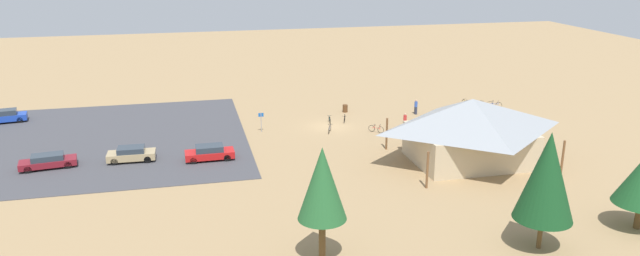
# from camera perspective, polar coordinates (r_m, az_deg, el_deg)

# --- Properties ---
(ground) EXTENTS (160.00, 160.00, 0.00)m
(ground) POSITION_cam_1_polar(r_m,az_deg,el_deg) (65.28, 0.99, 0.15)
(ground) COLOR #9E7F56
(ground) RESTS_ON ground
(parking_lot_asphalt) EXTENTS (36.88, 28.34, 0.05)m
(parking_lot_asphalt) POSITION_cam_1_polar(r_m,az_deg,el_deg) (65.23, -23.66, -1.33)
(parking_lot_asphalt) COLOR #424247
(parking_lot_asphalt) RESTS_ON ground
(bike_pavilion) EXTENTS (12.90, 10.38, 5.96)m
(bike_pavilion) POSITION_cam_1_polar(r_m,az_deg,el_deg) (55.41, 14.32, 0.14)
(bike_pavilion) COLOR #C6B28E
(bike_pavilion) RESTS_ON ground
(trash_bin) EXTENTS (0.60, 0.60, 0.90)m
(trash_bin) POSITION_cam_1_polar(r_m,az_deg,el_deg) (70.94, 2.43, 1.90)
(trash_bin) COLOR brown
(trash_bin) RESTS_ON ground
(lot_sign) EXTENTS (0.56, 0.08, 2.20)m
(lot_sign) POSITION_cam_1_polar(r_m,az_deg,el_deg) (63.27, -5.69, 0.84)
(lot_sign) COLOR #99999E
(lot_sign) RESTS_ON ground
(pine_east) EXTENTS (3.80, 3.80, 8.01)m
(pine_east) POSITION_cam_1_polar(r_m,az_deg,el_deg) (40.35, 21.01, -4.37)
(pine_east) COLOR brown
(pine_east) RESTS_ON ground
(pine_west) EXTENTS (3.09, 3.09, 7.52)m
(pine_west) POSITION_cam_1_polar(r_m,az_deg,el_deg) (36.33, 0.22, -5.43)
(pine_west) COLOR brown
(pine_west) RESTS_ON ground
(bicycle_white_back_row) EXTENTS (0.72, 1.53, 0.77)m
(bicycle_white_back_row) POSITION_cam_1_polar(r_m,az_deg,el_deg) (63.14, 0.93, -0.10)
(bicycle_white_back_row) COLOR black
(bicycle_white_back_row) RESTS_ON ground
(bicycle_green_near_sign) EXTENTS (0.48, 1.64, 0.77)m
(bicycle_green_near_sign) POSITION_cam_1_polar(r_m,az_deg,el_deg) (72.54, 13.30, 1.71)
(bicycle_green_near_sign) COLOR black
(bicycle_green_near_sign) RESTS_ON ground
(bicycle_black_near_porch) EXTENTS (0.68, 1.69, 0.81)m
(bicycle_black_near_porch) POSITION_cam_1_polar(r_m,az_deg,el_deg) (66.96, 2.38, 0.90)
(bicycle_black_near_porch) COLOR black
(bicycle_black_near_porch) RESTS_ON ground
(bicycle_purple_yard_center) EXTENTS (1.64, 0.71, 0.78)m
(bicycle_purple_yard_center) POSITION_cam_1_polar(r_m,az_deg,el_deg) (73.23, 16.47, 1.62)
(bicycle_purple_yard_center) COLOR black
(bicycle_purple_yard_center) RESTS_ON ground
(bicycle_silver_edge_south) EXTENTS (1.47, 0.98, 0.93)m
(bicycle_silver_edge_south) POSITION_cam_1_polar(r_m,az_deg,el_deg) (74.99, 15.15, 2.11)
(bicycle_silver_edge_south) COLOR black
(bicycle_silver_edge_south) RESTS_ON ground
(bicycle_red_front_row) EXTENTS (1.34, 1.21, 0.90)m
(bicycle_red_front_row) POSITION_cam_1_polar(r_m,az_deg,el_deg) (63.40, 5.43, -0.09)
(bicycle_red_front_row) COLOR black
(bicycle_red_front_row) RESTS_ON ground
(bicycle_yellow_lone_east) EXTENTS (0.48, 1.77, 0.85)m
(bicycle_yellow_lone_east) POSITION_cam_1_polar(r_m,az_deg,el_deg) (75.67, 13.88, 2.34)
(bicycle_yellow_lone_east) COLOR black
(bicycle_yellow_lone_east) RESTS_ON ground
(bicycle_orange_edge_north) EXTENTS (1.63, 0.63, 0.90)m
(bicycle_orange_edge_north) POSITION_cam_1_polar(r_m,az_deg,el_deg) (70.97, 14.65, 1.30)
(bicycle_orange_edge_north) COLOR black
(bicycle_orange_edge_north) RESTS_ON ground
(bicycle_teal_trailside) EXTENTS (0.48, 1.66, 0.75)m
(bicycle_teal_trailside) POSITION_cam_1_polar(r_m,az_deg,el_deg) (66.52, 0.94, 0.79)
(bicycle_teal_trailside) COLOR black
(bicycle_teal_trailside) RESTS_ON ground
(bicycle_blue_lone_west) EXTENTS (1.50, 1.05, 0.89)m
(bicycle_blue_lone_west) POSITION_cam_1_polar(r_m,az_deg,el_deg) (76.00, 16.45, 2.19)
(bicycle_blue_lone_west) COLOR black
(bicycle_blue_lone_west) RESTS_ON ground
(car_red_mid_lot) EXTENTS (4.52, 1.89, 1.38)m
(car_red_mid_lot) POSITION_cam_1_polar(r_m,az_deg,el_deg) (55.81, -10.58, -2.34)
(car_red_mid_lot) COLOR red
(car_red_mid_lot) RESTS_ON parking_lot_asphalt
(car_blue_aisle_side) EXTENTS (4.75, 2.48, 1.46)m
(car_blue_aisle_side) POSITION_cam_1_polar(r_m,az_deg,el_deg) (75.30, -28.09, 1.01)
(car_blue_aisle_side) COLOR #1E42B2
(car_blue_aisle_side) RESTS_ON parking_lot_asphalt
(car_maroon_inner_stall) EXTENTS (4.98, 2.42, 1.27)m
(car_maroon_inner_stall) POSITION_cam_1_polar(r_m,az_deg,el_deg) (58.19, -24.73, -2.91)
(car_maroon_inner_stall) COLOR maroon
(car_maroon_inner_stall) RESTS_ON parking_lot_asphalt
(car_tan_second_row) EXTENTS (4.33, 1.96, 1.35)m
(car_tan_second_row) POSITION_cam_1_polar(r_m,az_deg,el_deg) (57.25, -17.70, -2.40)
(car_tan_second_row) COLOR tan
(car_tan_second_row) RESTS_ON parking_lot_asphalt
(visitor_by_pavilion) EXTENTS (0.39, 0.40, 1.84)m
(visitor_by_pavilion) POSITION_cam_1_polar(r_m,az_deg,el_deg) (64.57, 8.18, 0.68)
(visitor_by_pavilion) COLOR #2D3347
(visitor_by_pavilion) RESTS_ON ground
(visitor_at_bikes) EXTENTS (0.39, 0.36, 1.68)m
(visitor_at_bikes) POSITION_cam_1_polar(r_m,az_deg,el_deg) (66.03, 12.85, 0.70)
(visitor_at_bikes) COLOR #2D3347
(visitor_at_bikes) RESTS_ON ground
(visitor_crossing_yard) EXTENTS (0.36, 0.36, 1.79)m
(visitor_crossing_yard) POSITION_cam_1_polar(r_m,az_deg,el_deg) (70.73, 9.22, 2.05)
(visitor_crossing_yard) COLOR #2D3347
(visitor_crossing_yard) RESTS_ON ground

